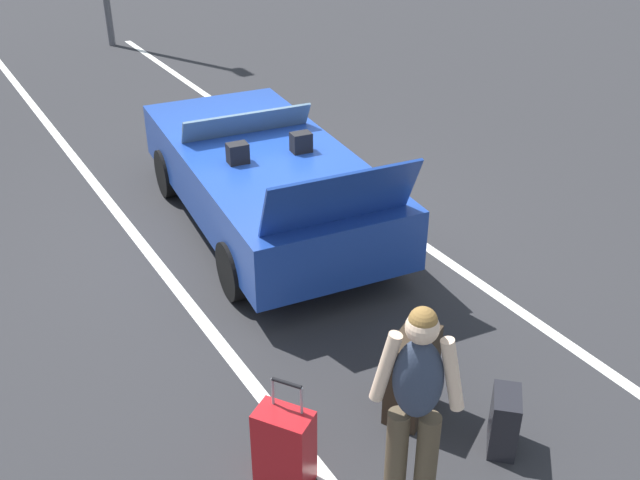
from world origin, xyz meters
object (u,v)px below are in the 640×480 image
at_px(convertible_car, 259,172).
at_px(suitcase_medium_bright, 284,447).
at_px(suitcase_small_carryon, 504,422).
at_px(suitcase_large_black, 412,375).
at_px(traveler_person, 416,402).

distance_m(convertible_car, suitcase_medium_bright, 4.08).
xyz_separation_m(convertible_car, suitcase_medium_bright, (-3.70, 1.69, -0.28)).
xyz_separation_m(suitcase_medium_bright, suitcase_small_carryon, (-0.56, -1.55, -0.06)).
bearing_deg(suitcase_small_carryon, suitcase_large_black, 161.29).
relative_size(convertible_car, suitcase_small_carryon, 8.66).
relative_size(suitcase_medium_bright, suitcase_small_carryon, 1.71).
relative_size(convertible_car, suitcase_large_black, 5.85).
xyz_separation_m(convertible_car, suitcase_small_carryon, (-4.27, 0.14, -0.34)).
xyz_separation_m(suitcase_large_black, suitcase_small_carryon, (-0.67, -0.36, -0.12)).
xyz_separation_m(suitcase_medium_bright, traveler_person, (-0.64, -0.62, 0.62)).
bearing_deg(suitcase_small_carryon, convertible_car, 131.16).
bearing_deg(suitcase_large_black, suitcase_medium_bright, 65.04).
height_order(convertible_car, suitcase_small_carryon, convertible_car).
height_order(convertible_car, traveler_person, traveler_person).
xyz_separation_m(convertible_car, suitcase_large_black, (-3.60, 0.50, -0.22)).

